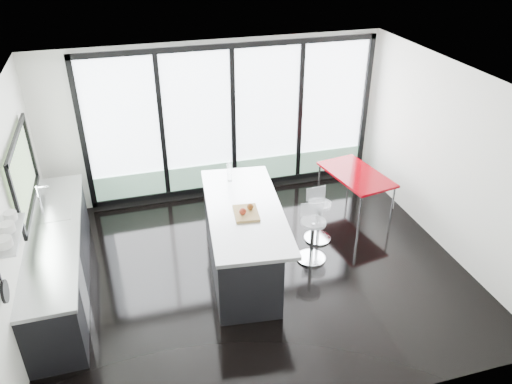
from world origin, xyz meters
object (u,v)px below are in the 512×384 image
object	(u,v)px
bar_stool_far	(319,221)
red_table	(354,192)
island	(239,237)
bar_stool_near	(312,240)

from	to	relation	value
bar_stool_far	red_table	world-z (taller)	red_table
island	red_table	distance (m)	2.53
bar_stool_near	red_table	world-z (taller)	red_table
island	bar_stool_near	xyz separation A→B (m)	(1.08, -0.15, -0.16)
bar_stool_near	bar_stool_far	bearing A→B (deg)	67.95
island	bar_stool_near	size ratio (longest dim) A/B	3.70
island	red_table	bearing A→B (deg)	23.18
bar_stool_near	bar_stool_far	size ratio (longest dim) A/B	1.03
bar_stool_far	red_table	distance (m)	1.16
island	bar_stool_near	world-z (taller)	island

